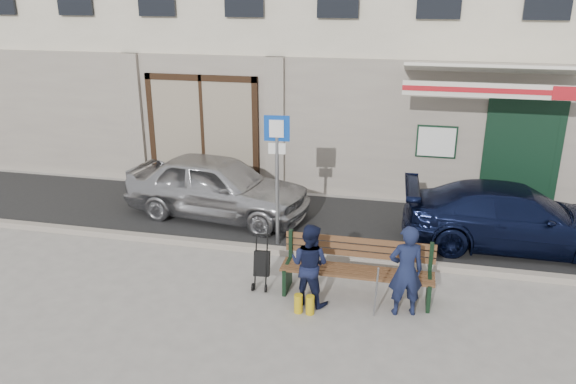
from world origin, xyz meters
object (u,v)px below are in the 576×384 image
(parking_sign, at_px, (277,161))
(woman, at_px, (309,264))
(bench, at_px, (354,270))
(car_silver, at_px, (218,186))
(man, at_px, (406,271))
(car_navy, at_px, (514,217))
(stroller, at_px, (262,265))

(parking_sign, relative_size, woman, 1.92)
(bench, bearing_deg, car_silver, 139.62)
(bench, distance_m, man, 0.91)
(car_silver, distance_m, car_navy, 5.96)
(car_silver, distance_m, woman, 4.02)
(bench, bearing_deg, man, -23.41)
(bench, relative_size, woman, 1.83)
(car_silver, distance_m, stroller, 3.28)
(parking_sign, xyz_separation_m, man, (2.44, -1.97, -0.95))
(woman, bearing_deg, parking_sign, -46.37)
(car_navy, bearing_deg, parking_sign, 99.40)
(stroller, bearing_deg, car_navy, 25.73)
(car_silver, xyz_separation_m, bench, (3.24, -2.75, -0.22))
(car_silver, height_order, parking_sign, parking_sign)
(man, bearing_deg, woman, -16.34)
(car_navy, xyz_separation_m, man, (-1.93, -2.87, 0.12))
(parking_sign, bearing_deg, man, -44.05)
(parking_sign, xyz_separation_m, woman, (0.99, -1.95, -1.02))
(parking_sign, relative_size, bench, 1.05)
(car_silver, relative_size, woman, 3.02)
(car_silver, distance_m, man, 5.08)
(man, height_order, woman, man)
(parking_sign, relative_size, man, 1.75)
(car_silver, relative_size, car_navy, 0.96)
(parking_sign, height_order, bench, parking_sign)
(stroller, bearing_deg, parking_sign, 89.49)
(man, bearing_deg, parking_sign, -54.68)
(car_silver, height_order, stroller, car_silver)
(bench, xyz_separation_m, woman, (-0.65, -0.33, 0.20))
(woman, xyz_separation_m, stroller, (-0.85, 0.31, -0.26))
(parking_sign, bearing_deg, car_navy, 6.54)
(car_silver, height_order, car_navy, car_silver)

